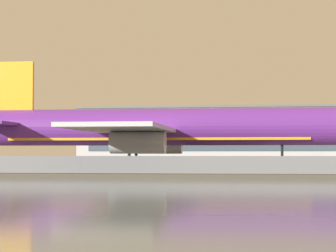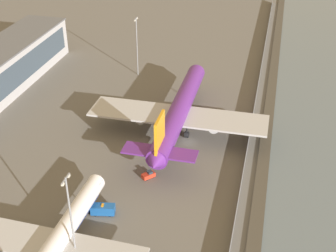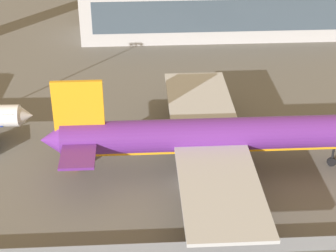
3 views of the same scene
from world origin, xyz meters
name	(u,v)px [view 1 (image 1 of 3)]	position (x,y,z in m)	size (l,w,h in m)	color
ground_plane	(110,173)	(0.00, 0.00, 0.00)	(500.00, 500.00, 0.00)	#66635E
shoreline_seawall	(69,176)	(0.00, -20.50, 0.25)	(320.00, 3.00, 0.50)	#474238
perimeter_fence	(80,166)	(0.00, -16.00, 1.20)	(280.00, 0.10, 2.39)	slate
cargo_jet_purple	(151,129)	(5.24, 3.73, 6.28)	(57.25, 48.85, 16.46)	#602889
baggage_tug	(4,166)	(-17.87, 6.14, 0.81)	(3.45, 3.33, 1.80)	red
terminal_building	(236,136)	(15.96, 65.83, 6.85)	(74.24, 15.62, 13.67)	#B2B2B7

